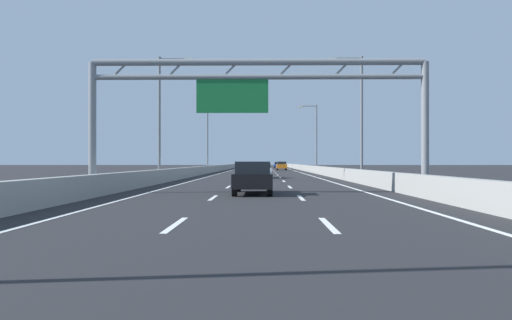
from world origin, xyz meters
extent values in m
plane|color=#262628|center=(0.00, 100.00, 0.00)|extent=(260.00, 260.00, 0.00)
cube|color=white|center=(-1.80, 12.50, 0.01)|extent=(0.16, 3.00, 0.01)
cube|color=white|center=(-1.80, 21.50, 0.01)|extent=(0.16, 3.00, 0.01)
cube|color=white|center=(-1.80, 30.50, 0.01)|extent=(0.16, 3.00, 0.01)
cube|color=white|center=(-1.80, 39.50, 0.01)|extent=(0.16, 3.00, 0.01)
cube|color=white|center=(-1.80, 48.50, 0.01)|extent=(0.16, 3.00, 0.01)
cube|color=white|center=(-1.80, 57.50, 0.01)|extent=(0.16, 3.00, 0.01)
cube|color=white|center=(-1.80, 66.50, 0.01)|extent=(0.16, 3.00, 0.01)
cube|color=white|center=(-1.80, 75.50, 0.01)|extent=(0.16, 3.00, 0.01)
cube|color=white|center=(-1.80, 84.50, 0.01)|extent=(0.16, 3.00, 0.01)
cube|color=white|center=(-1.80, 93.50, 0.01)|extent=(0.16, 3.00, 0.01)
cube|color=white|center=(-1.80, 102.50, 0.01)|extent=(0.16, 3.00, 0.01)
cube|color=white|center=(-1.80, 111.50, 0.01)|extent=(0.16, 3.00, 0.01)
cube|color=white|center=(-1.80, 120.50, 0.01)|extent=(0.16, 3.00, 0.01)
cube|color=white|center=(-1.80, 129.50, 0.01)|extent=(0.16, 3.00, 0.01)
cube|color=white|center=(-1.80, 138.50, 0.01)|extent=(0.16, 3.00, 0.01)
cube|color=white|center=(-1.80, 147.50, 0.01)|extent=(0.16, 3.00, 0.01)
cube|color=white|center=(-1.80, 156.50, 0.01)|extent=(0.16, 3.00, 0.01)
cube|color=white|center=(1.80, 12.50, 0.01)|extent=(0.16, 3.00, 0.01)
cube|color=white|center=(1.80, 21.50, 0.01)|extent=(0.16, 3.00, 0.01)
cube|color=white|center=(1.80, 30.50, 0.01)|extent=(0.16, 3.00, 0.01)
cube|color=white|center=(1.80, 39.50, 0.01)|extent=(0.16, 3.00, 0.01)
cube|color=white|center=(1.80, 48.50, 0.01)|extent=(0.16, 3.00, 0.01)
cube|color=white|center=(1.80, 57.50, 0.01)|extent=(0.16, 3.00, 0.01)
cube|color=white|center=(1.80, 66.50, 0.01)|extent=(0.16, 3.00, 0.01)
cube|color=white|center=(1.80, 75.50, 0.01)|extent=(0.16, 3.00, 0.01)
cube|color=white|center=(1.80, 84.50, 0.01)|extent=(0.16, 3.00, 0.01)
cube|color=white|center=(1.80, 93.50, 0.01)|extent=(0.16, 3.00, 0.01)
cube|color=white|center=(1.80, 102.50, 0.01)|extent=(0.16, 3.00, 0.01)
cube|color=white|center=(1.80, 111.50, 0.01)|extent=(0.16, 3.00, 0.01)
cube|color=white|center=(1.80, 120.50, 0.01)|extent=(0.16, 3.00, 0.01)
cube|color=white|center=(1.80, 129.50, 0.01)|extent=(0.16, 3.00, 0.01)
cube|color=white|center=(1.80, 138.50, 0.01)|extent=(0.16, 3.00, 0.01)
cube|color=white|center=(1.80, 147.50, 0.01)|extent=(0.16, 3.00, 0.01)
cube|color=white|center=(1.80, 156.50, 0.01)|extent=(0.16, 3.00, 0.01)
cube|color=white|center=(-5.25, 88.00, 0.01)|extent=(0.16, 176.00, 0.01)
cube|color=white|center=(5.25, 88.00, 0.01)|extent=(0.16, 176.00, 0.01)
cube|color=#9E9E99|center=(-6.90, 110.00, 0.47)|extent=(0.45, 220.00, 0.95)
cube|color=#9E9E99|center=(6.90, 110.00, 0.47)|extent=(0.45, 220.00, 0.95)
cylinder|color=gray|center=(-7.86, 24.70, 3.10)|extent=(0.36, 0.36, 6.20)
cylinder|color=gray|center=(7.86, 24.70, 3.10)|extent=(0.36, 0.36, 6.20)
cylinder|color=gray|center=(0.00, 24.70, 6.20)|extent=(15.73, 0.32, 0.32)
cylinder|color=gray|center=(0.00, 24.70, 5.50)|extent=(15.73, 0.26, 0.26)
cylinder|color=gray|center=(-6.55, 24.70, 5.85)|extent=(0.74, 0.10, 0.74)
cylinder|color=gray|center=(-3.93, 24.70, 5.85)|extent=(0.74, 0.10, 0.74)
cylinder|color=gray|center=(-1.31, 24.70, 5.85)|extent=(0.74, 0.10, 0.74)
cylinder|color=gray|center=(1.31, 24.70, 5.85)|extent=(0.74, 0.10, 0.74)
cylinder|color=gray|center=(3.93, 24.70, 5.85)|extent=(0.74, 0.10, 0.74)
cylinder|color=gray|center=(6.55, 24.70, 5.85)|extent=(0.74, 0.10, 0.74)
cube|color=#146B33|center=(-1.21, 24.70, 4.60)|extent=(3.40, 0.12, 1.60)
cylinder|color=slate|center=(-7.70, 39.51, 4.75)|extent=(0.20, 0.20, 9.50)
cylinder|color=slate|center=(-6.60, 39.51, 9.35)|extent=(2.20, 0.12, 0.12)
cube|color=#F2EAC6|center=(-5.50, 39.51, 9.25)|extent=(0.56, 0.28, 0.20)
cylinder|color=slate|center=(7.70, 39.51, 4.75)|extent=(0.20, 0.20, 9.50)
cylinder|color=slate|center=(6.60, 39.51, 9.35)|extent=(2.20, 0.12, 0.12)
cube|color=#F2EAC6|center=(5.50, 39.51, 9.25)|extent=(0.56, 0.28, 0.20)
cylinder|color=slate|center=(-7.70, 73.02, 4.75)|extent=(0.20, 0.20, 9.50)
cylinder|color=slate|center=(-6.60, 73.02, 9.35)|extent=(2.20, 0.12, 0.12)
cube|color=#F2EAC6|center=(-5.50, 73.02, 9.25)|extent=(0.56, 0.28, 0.20)
cylinder|color=slate|center=(7.70, 73.02, 4.75)|extent=(0.20, 0.20, 9.50)
cylinder|color=slate|center=(6.60, 73.02, 9.35)|extent=(2.20, 0.12, 0.12)
cube|color=#F2EAC6|center=(5.50, 73.02, 9.25)|extent=(0.56, 0.28, 0.20)
cube|color=silver|center=(0.06, 47.26, 0.62)|extent=(1.83, 4.62, 0.60)
cube|color=black|center=(0.06, 46.75, 1.13)|extent=(1.61, 2.01, 0.43)
cylinder|color=black|center=(-0.74, 49.02, 0.32)|extent=(0.22, 0.64, 0.64)
cylinder|color=black|center=(0.86, 49.02, 0.32)|extent=(0.22, 0.64, 0.64)
cylinder|color=black|center=(-0.74, 45.50, 0.32)|extent=(0.22, 0.64, 0.64)
cylinder|color=black|center=(0.86, 45.50, 0.32)|extent=(0.22, 0.64, 0.64)
cube|color=orange|center=(3.42, 91.28, 0.68)|extent=(1.75, 4.59, 0.72)
cube|color=black|center=(3.42, 90.74, 1.27)|extent=(1.54, 1.85, 0.46)
cylinder|color=black|center=(2.65, 93.03, 0.32)|extent=(0.22, 0.64, 0.64)
cylinder|color=black|center=(4.18, 93.03, 0.32)|extent=(0.22, 0.64, 0.64)
cylinder|color=black|center=(2.65, 89.54, 0.32)|extent=(0.22, 0.64, 0.64)
cylinder|color=black|center=(4.18, 89.54, 0.32)|extent=(0.22, 0.64, 0.64)
cube|color=black|center=(-0.22, 24.22, 0.64)|extent=(1.74, 4.64, 0.65)
cube|color=black|center=(-0.22, 23.76, 1.23)|extent=(1.53, 2.01, 0.53)
cylinder|color=black|center=(-0.98, 25.99, 0.32)|extent=(0.22, 0.64, 0.64)
cylinder|color=black|center=(0.54, 25.99, 0.32)|extent=(0.22, 0.64, 0.64)
cylinder|color=black|center=(-0.98, 22.46, 0.32)|extent=(0.22, 0.64, 0.64)
cylinder|color=black|center=(0.54, 22.46, 0.32)|extent=(0.22, 0.64, 0.64)
cube|color=#2347AD|center=(3.55, 118.02, 0.62)|extent=(1.89, 4.13, 0.60)
cube|color=black|center=(3.55, 117.58, 1.17)|extent=(1.66, 1.75, 0.51)
cylinder|color=black|center=(2.72, 119.54, 0.32)|extent=(0.22, 0.64, 0.64)
cylinder|color=black|center=(4.38, 119.54, 0.32)|extent=(0.22, 0.64, 0.64)
cylinder|color=black|center=(2.72, 116.50, 0.32)|extent=(0.22, 0.64, 0.64)
cylinder|color=black|center=(4.38, 116.50, 0.32)|extent=(0.22, 0.64, 0.64)
camera|label=1|loc=(0.28, 0.43, 1.49)|focal=36.11mm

